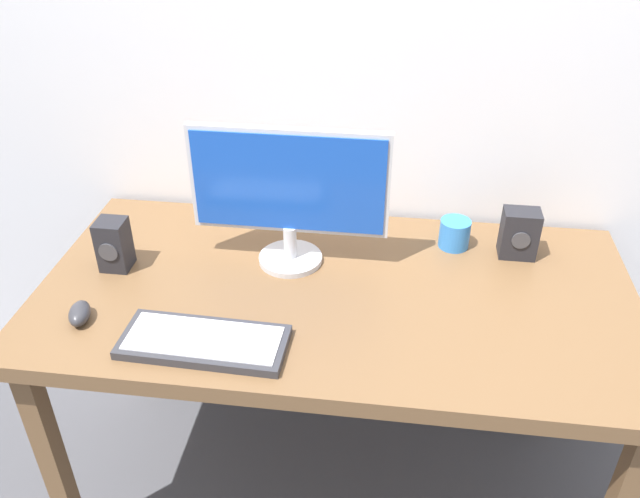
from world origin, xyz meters
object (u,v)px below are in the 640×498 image
at_px(monitor, 289,191).
at_px(coffee_mug, 455,234).
at_px(speaker_left, 114,245).
at_px(mouse, 80,313).
at_px(speaker_right, 519,233).
at_px(keyboard_primary, 204,342).
at_px(desk, 335,310).

distance_m(monitor, coffee_mug, 0.50).
bearing_deg(speaker_left, mouse, -89.85).
relative_size(mouse, speaker_left, 0.62).
xyz_separation_m(speaker_right, speaker_left, (-1.09, -0.20, 0.00)).
bearing_deg(monitor, keyboard_primary, -110.05).
bearing_deg(mouse, speaker_left, 75.54).
height_order(speaker_right, speaker_left, speaker_left).
height_order(monitor, mouse, monitor).
distance_m(keyboard_primary, mouse, 0.33).
bearing_deg(mouse, desk, 4.76).
bearing_deg(mouse, keyboard_primary, -23.45).
height_order(mouse, speaker_right, speaker_right).
bearing_deg(coffee_mug, mouse, -153.25).
distance_m(keyboard_primary, speaker_right, 0.91).
height_order(desk, keyboard_primary, keyboard_primary).
height_order(keyboard_primary, coffee_mug, coffee_mug).
bearing_deg(desk, mouse, -160.64).
xyz_separation_m(keyboard_primary, coffee_mug, (0.59, 0.51, 0.03)).
bearing_deg(mouse, speaker_right, 7.32).
relative_size(desk, keyboard_primary, 3.99).
bearing_deg(desk, coffee_mug, 38.63).
relative_size(keyboard_primary, coffee_mug, 4.50).
xyz_separation_m(monitor, mouse, (-0.47, -0.33, -0.19)).
xyz_separation_m(speaker_left, coffee_mug, (0.92, 0.23, -0.03)).
bearing_deg(monitor, speaker_right, 9.61).
xyz_separation_m(monitor, speaker_right, (0.63, 0.11, -0.15)).
bearing_deg(speaker_right, keyboard_primary, -147.39).
relative_size(monitor, keyboard_primary, 1.35).
bearing_deg(keyboard_primary, coffee_mug, 40.90).
bearing_deg(desk, speaker_right, 24.99).
bearing_deg(coffee_mug, speaker_right, -7.77).
distance_m(monitor, speaker_right, 0.65).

